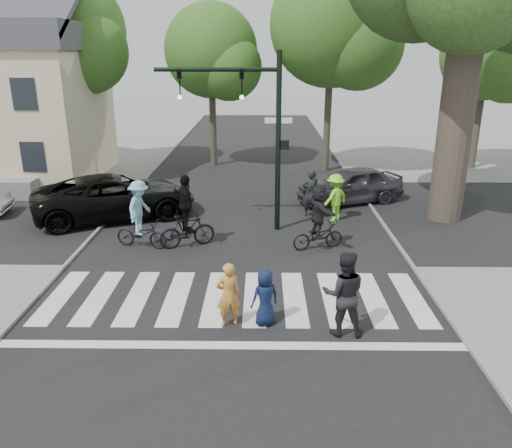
{
  "coord_description": "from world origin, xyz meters",
  "views": [
    {
      "loc": [
        0.67,
        -10.39,
        5.92
      ],
      "look_at": [
        0.5,
        3.0,
        1.3
      ],
      "focal_mm": 35.0,
      "sensor_mm": 36.0,
      "label": 1
    }
  ],
  "objects": [
    {
      "name": "road_stem",
      "position": [
        0.0,
        5.0,
        0.01
      ],
      "size": [
        10.0,
        70.0,
        0.01
      ],
      "primitive_type": "cube",
      "color": "black",
      "rests_on": "ground"
    },
    {
      "name": "cyclist_left",
      "position": [
        -3.16,
        4.44,
        0.95
      ],
      "size": [
        1.83,
        1.25,
        2.19
      ],
      "color": "black",
      "rests_on": "ground"
    },
    {
      "name": "bg_tree_1",
      "position": [
        -8.7,
        15.48,
        6.65
      ],
      "size": [
        6.09,
        5.8,
        9.8
      ],
      "color": "brown",
      "rests_on": "ground"
    },
    {
      "name": "pedestrian_adult",
      "position": [
        2.45,
        -0.66,
        0.98
      ],
      "size": [
        0.99,
        0.79,
        1.95
      ],
      "primitive_type": "imported",
      "rotation": [
        0.0,
        0.0,
        3.09
      ],
      "color": "black",
      "rests_on": "ground"
    },
    {
      "name": "house",
      "position": [
        -11.49,
        13.98,
        3.8
      ],
      "size": [
        8.4,
        8.1,
        8.82
      ],
      "color": "beige",
      "rests_on": "ground"
    },
    {
      "name": "pedestrian_woman",
      "position": [
        -0.08,
        -0.34,
        0.77
      ],
      "size": [
        0.64,
        0.51,
        1.54
      ],
      "primitive_type": "imported",
      "rotation": [
        0.0,
        0.0,
        3.42
      ],
      "color": "gold",
      "rests_on": "ground"
    },
    {
      "name": "curb_left",
      "position": [
        -5.05,
        5.0,
        0.05
      ],
      "size": [
        0.1,
        70.0,
        0.1
      ],
      "primitive_type": "cube",
      "color": "gray",
      "rests_on": "ground"
    },
    {
      "name": "bystander_hivis",
      "position": [
        3.34,
        7.22,
        0.88
      ],
      "size": [
        1.29,
        1.23,
        1.76
      ],
      "primitive_type": "imported",
      "rotation": [
        0.0,
        0.0,
        3.84
      ],
      "color": "#8BFE2C",
      "rests_on": "ground"
    },
    {
      "name": "traffic_signal",
      "position": [
        0.35,
        6.2,
        3.9
      ],
      "size": [
        4.45,
        0.29,
        6.0
      ],
      "color": "black",
      "rests_on": "ground"
    },
    {
      "name": "curb_right",
      "position": [
        5.05,
        5.0,
        0.05
      ],
      "size": [
        0.1,
        70.0,
        0.1
      ],
      "primitive_type": "cube",
      "color": "gray",
      "rests_on": "ground"
    },
    {
      "name": "bg_tree_3",
      "position": [
        4.31,
        15.27,
        6.94
      ],
      "size": [
        6.3,
        6.0,
        10.2
      ],
      "color": "brown",
      "rests_on": "ground"
    },
    {
      "name": "pedestrian_child",
      "position": [
        0.75,
        -0.28,
        0.67
      ],
      "size": [
        0.78,
        0.67,
        1.35
      ],
      "primitive_type": "imported",
      "rotation": [
        0.0,
        0.0,
        3.58
      ],
      "color": "#101B3D",
      "rests_on": "ground"
    },
    {
      "name": "cyclist_right",
      "position": [
        2.43,
        4.38,
        0.93
      ],
      "size": [
        1.75,
        1.62,
        2.09
      ],
      "color": "black",
      "rests_on": "ground"
    },
    {
      "name": "car_grey",
      "position": [
        4.3,
        9.59,
        0.75
      ],
      "size": [
        4.75,
        3.27,
        1.5
      ],
      "primitive_type": "imported",
      "rotation": [
        0.0,
        0.0,
        -1.19
      ],
      "color": "#3A393F",
      "rests_on": "ground"
    },
    {
      "name": "crosswalk",
      "position": [
        0.0,
        0.66,
        0.01
      ],
      "size": [
        10.0,
        3.85,
        0.01
      ],
      "color": "silver",
      "rests_on": "ground"
    },
    {
      "name": "cyclist_mid",
      "position": [
        -1.71,
        4.51,
        0.97
      ],
      "size": [
        1.86,
        1.19,
        2.36
      ],
      "color": "black",
      "rests_on": "ground"
    },
    {
      "name": "bg_tree_4",
      "position": [
        12.23,
        16.12,
        5.64
      ],
      "size": [
        4.83,
        4.6,
        8.15
      ],
      "color": "brown",
      "rests_on": "ground"
    },
    {
      "name": "bystander_dark",
      "position": [
        2.5,
        7.75,
        0.91
      ],
      "size": [
        0.67,
        0.44,
        1.82
      ],
      "primitive_type": "imported",
      "rotation": [
        0.0,
        0.0,
        3.15
      ],
      "color": "black",
      "rests_on": "ground"
    },
    {
      "name": "road_cross",
      "position": [
        0.0,
        8.0,
        0.01
      ],
      "size": [
        70.0,
        10.0,
        0.01
      ],
      "primitive_type": "cube",
      "color": "black",
      "rests_on": "ground"
    },
    {
      "name": "bg_tree_2",
      "position": [
        -1.76,
        16.62,
        5.78
      ],
      "size": [
        5.04,
        4.8,
        8.4
      ],
      "color": "brown",
      "rests_on": "ground"
    },
    {
      "name": "car_suv",
      "position": [
        -4.83,
        7.48,
        0.82
      ],
      "size": [
        6.46,
        4.74,
        1.63
      ],
      "primitive_type": "imported",
      "rotation": [
        0.0,
        0.0,
        1.96
      ],
      "color": "black",
      "rests_on": "ground"
    },
    {
      "name": "ground",
      "position": [
        0.0,
        0.0,
        0.0
      ],
      "size": [
        120.0,
        120.0,
        0.0
      ],
      "primitive_type": "plane",
      "color": "gray",
      "rests_on": "ground"
    }
  ]
}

